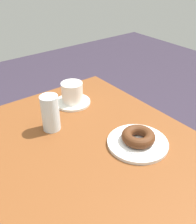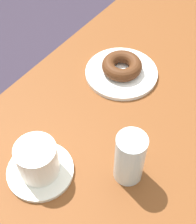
{
  "view_description": "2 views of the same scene",
  "coord_description": "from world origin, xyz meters",
  "px_view_note": "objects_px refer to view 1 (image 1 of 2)",
  "views": [
    {
      "loc": [
        -0.33,
        0.36,
        1.23
      ],
      "look_at": [
        0.27,
        -0.1,
        0.76
      ],
      "focal_mm": 41.23,
      "sensor_mm": 36.0,
      "label": 1
    },
    {
      "loc": [
        0.65,
        0.19,
        1.33
      ],
      "look_at": [
        0.27,
        -0.08,
        0.76
      ],
      "focal_mm": 52.31,
      "sensor_mm": 36.0,
      "label": 2
    }
  ],
  "objects_px": {
    "coffee_cup": "(72,94)",
    "donut_chocolate_ring": "(138,136)",
    "water_glass": "(50,113)",
    "plate_chocolate_ring": "(138,143)"
  },
  "relations": [
    {
      "from": "donut_chocolate_ring",
      "to": "plate_chocolate_ring",
      "type": "bearing_deg",
      "value": 0.0
    },
    {
      "from": "donut_chocolate_ring",
      "to": "coffee_cup",
      "type": "distance_m",
      "value": 0.35
    },
    {
      "from": "coffee_cup",
      "to": "donut_chocolate_ring",
      "type": "bearing_deg",
      "value": -176.21
    },
    {
      "from": "water_glass",
      "to": "coffee_cup",
      "type": "xyz_separation_m",
      "value": [
        0.1,
        -0.15,
        -0.02
      ]
    },
    {
      "from": "plate_chocolate_ring",
      "to": "coffee_cup",
      "type": "height_order",
      "value": "coffee_cup"
    },
    {
      "from": "water_glass",
      "to": "donut_chocolate_ring",
      "type": "bearing_deg",
      "value": -144.14
    },
    {
      "from": "plate_chocolate_ring",
      "to": "coffee_cup",
      "type": "bearing_deg",
      "value": 3.79
    },
    {
      "from": "donut_chocolate_ring",
      "to": "water_glass",
      "type": "relative_size",
      "value": 0.84
    },
    {
      "from": "donut_chocolate_ring",
      "to": "water_glass",
      "type": "xyz_separation_m",
      "value": [
        0.24,
        0.17,
        0.03
      ]
    },
    {
      "from": "donut_chocolate_ring",
      "to": "coffee_cup",
      "type": "height_order",
      "value": "coffee_cup"
    }
  ]
}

